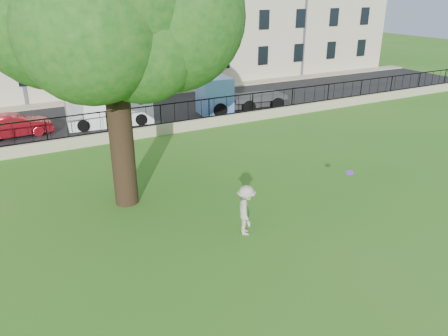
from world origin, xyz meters
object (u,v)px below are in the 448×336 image
white_van (109,107)px  blue_truck (240,93)px  man (246,210)px  frisbee (350,173)px  red_sedan (14,126)px

white_van → blue_truck: bearing=-1.2°
white_van → blue_truck: (8.50, -1.00, 0.15)m
man → white_van: white_van is taller
man → blue_truck: bearing=-5.4°
frisbee → red_sedan: size_ratio=0.07×
white_van → blue_truck: size_ratio=0.87×
white_van → red_sedan: bearing=-174.5°
man → red_sedan: size_ratio=0.45×
white_van → frisbee: bearing=-66.0°
man → red_sedan: bearing=45.7°
frisbee → white_van: (-5.02, 14.98, -0.31)m
frisbee → man: bearing=179.1°
man → blue_truck: size_ratio=0.31×
man → frisbee: 4.42m
red_sedan → blue_truck: blue_truck is taller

